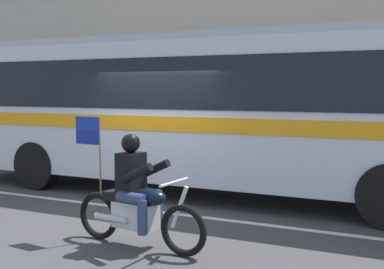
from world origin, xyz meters
The scene contains 7 objects.
ground_plane centered at (0.00, 0.00, 0.00)m, with size 60.00×60.00×0.00m, color #3D3D3F.
sidewalk_curb centered at (0.00, 5.10, 0.07)m, with size 28.00×3.80×0.15m, color #B7B2A8.
lane_center_stripe centered at (0.00, -0.60, 0.00)m, with size 26.60×0.14×0.01m, color silver.
office_building_facade centered at (0.00, 7.39, 4.72)m, with size 28.00×0.89×9.42m.
transit_bus centered at (0.75, 1.19, 1.88)m, with size 12.25×2.67×3.22m.
motorcycle_with_rider centered at (1.03, -2.41, 0.67)m, with size 2.19×0.65×1.78m.
fire_hydrant centered at (-0.35, 4.04, 0.52)m, with size 0.22×0.30×0.75m.
Camera 1 is at (4.53, -8.01, 2.17)m, focal length 45.67 mm.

